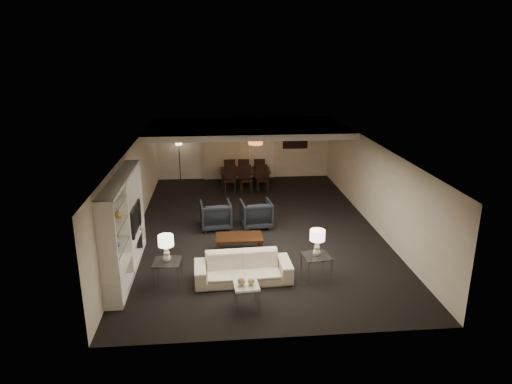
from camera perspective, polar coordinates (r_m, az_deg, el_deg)
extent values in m
plane|color=black|center=(13.71, 0.00, -4.39)|extent=(11.00, 11.00, 0.00)
cube|color=silver|center=(12.99, 0.00, 5.90)|extent=(7.00, 11.00, 0.02)
cube|color=beige|center=(18.61, -1.53, 5.52)|extent=(7.00, 0.02, 2.50)
cube|color=beige|center=(8.23, 3.51, -10.55)|extent=(7.00, 0.02, 2.50)
cube|color=beige|center=(13.45, -15.02, 0.21)|extent=(0.02, 11.00, 2.50)
cube|color=beige|center=(14.04, 14.38, 0.97)|extent=(0.02, 11.00, 2.50)
cube|color=silver|center=(16.44, -1.11, 8.00)|extent=(7.00, 4.00, 0.20)
cube|color=beige|center=(18.51, -4.30, 5.26)|extent=(1.50, 0.12, 2.40)
cube|color=silver|center=(18.68, 0.63, 4.95)|extent=(0.90, 0.05, 2.10)
cube|color=#142D38|center=(18.76, 4.93, 6.50)|extent=(0.95, 0.04, 0.65)
cylinder|color=#D8591E|center=(16.55, -0.06, 6.38)|extent=(0.52, 0.52, 0.24)
imported|color=beige|center=(10.56, -1.64, -9.48)|extent=(2.24, 0.96, 0.64)
imported|color=black|center=(13.54, -5.06, -2.89)|extent=(0.96, 0.98, 0.82)
imported|color=black|center=(13.59, 0.01, -2.74)|extent=(0.96, 0.99, 0.82)
sphere|color=tan|center=(9.46, -1.84, -11.09)|extent=(0.16, 0.16, 0.16)
sphere|color=#DCC974|center=(9.48, -0.61, -11.10)|extent=(0.14, 0.14, 0.14)
imported|color=black|center=(11.75, -15.33, -3.22)|extent=(1.15, 0.15, 0.66)
imported|color=navy|center=(10.21, -17.08, -6.19)|extent=(0.16, 0.16, 0.17)
imported|color=#B88B3D|center=(10.44, -16.84, -2.65)|extent=(0.17, 0.17, 0.18)
cube|color=black|center=(12.28, -14.47, -4.73)|extent=(0.17, 0.17, 1.17)
imported|color=black|center=(17.50, -1.37, 1.67)|extent=(1.95, 1.14, 0.67)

